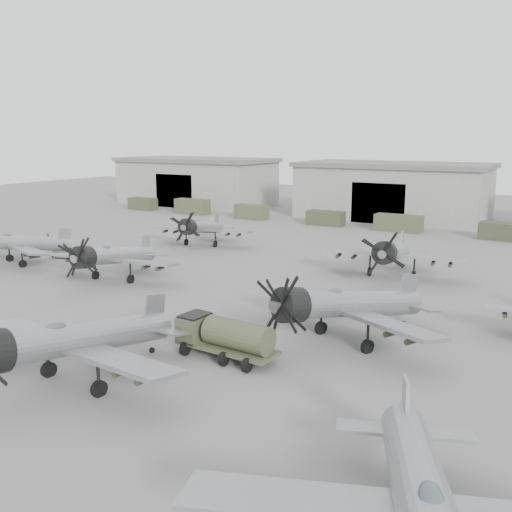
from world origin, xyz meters
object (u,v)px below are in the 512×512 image
at_px(aircraft_near_2, 425,512).
at_px(aircraft_far_0, 200,228).
at_px(aircraft_mid_1, 111,256).
at_px(tug_trailer, 74,254).
at_px(ground_crew, 49,241).
at_px(aircraft_near_1, 68,341).
at_px(fuel_tanker, 225,335).
at_px(aircraft_far_1, 392,252).
at_px(aircraft_mid_2, 342,305).
at_px(aircraft_mid_0, 13,243).

relative_size(aircraft_near_2, aircraft_far_0, 1.14).
relative_size(aircraft_mid_1, aircraft_far_0, 1.03).
relative_size(tug_trailer, ground_crew, 3.42).
relative_size(aircraft_mid_1, ground_crew, 7.17).
bearing_deg(aircraft_mid_1, aircraft_near_1, -59.43).
xyz_separation_m(aircraft_mid_1, fuel_tanker, (18.65, -9.72, -0.89)).
xyz_separation_m(aircraft_far_1, ground_crew, (-38.29, -6.44, -1.52)).
height_order(aircraft_mid_1, aircraft_far_1, aircraft_far_1).
distance_m(aircraft_mid_1, aircraft_mid_2, 23.90).
height_order(aircraft_far_1, fuel_tanker, aircraft_far_1).
bearing_deg(tug_trailer, aircraft_far_0, 34.54).
distance_m(aircraft_mid_2, tug_trailer, 35.35).
bearing_deg(tug_trailer, aircraft_mid_1, -50.47).
xyz_separation_m(aircraft_near_1, aircraft_mid_2, (9.56, 13.04, 0.01)).
bearing_deg(tug_trailer, aircraft_near_2, -55.78).
distance_m(aircraft_far_1, ground_crew, 38.86).
distance_m(aircraft_near_2, tug_trailer, 51.14).
bearing_deg(aircraft_mid_1, aircraft_near_2, -41.62).
distance_m(aircraft_mid_2, ground_crew, 42.48).
height_order(aircraft_near_1, aircraft_far_0, aircraft_near_1).
bearing_deg(ground_crew, aircraft_near_1, -146.96).
xyz_separation_m(tug_trailer, ground_crew, (-6.78, 2.32, 0.42)).
distance_m(aircraft_near_1, tug_trailer, 33.17).
height_order(aircraft_mid_2, aircraft_far_0, aircraft_mid_2).
height_order(aircraft_mid_2, ground_crew, aircraft_mid_2).
bearing_deg(aircraft_mid_2, fuel_tanker, -107.01).
height_order(aircraft_near_2, aircraft_far_0, aircraft_near_2).
relative_size(aircraft_mid_1, fuel_tanker, 1.98).
relative_size(aircraft_mid_0, ground_crew, 6.84).
bearing_deg(ground_crew, aircraft_mid_0, -171.23).
bearing_deg(aircraft_far_0, aircraft_mid_2, -53.05).
height_order(aircraft_far_1, tug_trailer, aircraft_far_1).
xyz_separation_m(aircraft_mid_0, tug_trailer, (2.88, 5.15, -1.73)).
height_order(aircraft_near_2, fuel_tanker, aircraft_near_2).
bearing_deg(ground_crew, aircraft_near_2, -138.65).
bearing_deg(aircraft_mid_0, ground_crew, 134.93).
xyz_separation_m(aircraft_mid_1, aircraft_mid_2, (23.55, -4.07, 0.22)).
distance_m(aircraft_mid_0, fuel_tanker, 33.50).
bearing_deg(aircraft_mid_2, aircraft_far_1, 121.98).
relative_size(aircraft_mid_0, aircraft_mid_2, 0.89).
height_order(aircraft_mid_1, aircraft_far_0, aircraft_mid_1).
bearing_deg(tug_trailer, aircraft_near_1, -66.66).
xyz_separation_m(aircraft_far_0, aircraft_far_1, (24.09, -3.57, 0.19)).
relative_size(aircraft_far_1, fuel_tanker, 2.09).
relative_size(aircraft_near_2, aircraft_mid_0, 1.16).
bearing_deg(aircraft_far_0, aircraft_far_1, -22.52).
bearing_deg(aircraft_far_1, aircraft_mid_0, -166.00).
distance_m(aircraft_near_1, aircraft_mid_0, 32.29).
distance_m(aircraft_near_2, fuel_tanker, 18.66).
xyz_separation_m(aircraft_mid_0, fuel_tanker, (32.05, -9.72, -0.80)).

